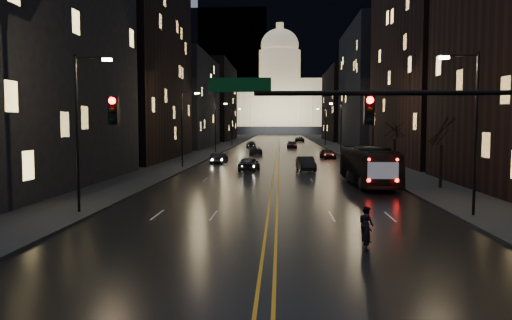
# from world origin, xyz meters

# --- Properties ---
(ground) EXTENTS (900.00, 900.00, 0.00)m
(ground) POSITION_xyz_m (0.00, 0.00, 0.00)
(ground) COLOR black
(ground) RESTS_ON ground
(road) EXTENTS (20.00, 320.00, 0.02)m
(road) POSITION_xyz_m (0.00, 130.00, 0.01)
(road) COLOR black
(road) RESTS_ON ground
(sidewalk_left) EXTENTS (8.00, 320.00, 0.16)m
(sidewalk_left) POSITION_xyz_m (-14.00, 130.00, 0.08)
(sidewalk_left) COLOR black
(sidewalk_left) RESTS_ON ground
(sidewalk_right) EXTENTS (8.00, 320.00, 0.16)m
(sidewalk_right) POSITION_xyz_m (14.00, 130.00, 0.08)
(sidewalk_right) COLOR black
(sidewalk_right) RESTS_ON ground
(center_line) EXTENTS (0.62, 320.00, 0.01)m
(center_line) POSITION_xyz_m (0.00, 130.00, 0.03)
(center_line) COLOR orange
(center_line) RESTS_ON road
(building_left_near) EXTENTS (12.00, 28.00, 22.00)m
(building_left_near) POSITION_xyz_m (-21.00, 22.00, 11.00)
(building_left_near) COLOR black
(building_left_near) RESTS_ON ground
(building_left_mid) EXTENTS (12.00, 30.00, 28.00)m
(building_left_mid) POSITION_xyz_m (-21.00, 54.00, 14.00)
(building_left_mid) COLOR black
(building_left_mid) RESTS_ON ground
(building_left_far) EXTENTS (12.00, 34.00, 20.00)m
(building_left_far) POSITION_xyz_m (-21.00, 92.00, 10.00)
(building_left_far) COLOR black
(building_left_far) RESTS_ON ground
(building_left_dist) EXTENTS (12.00, 40.00, 24.00)m
(building_left_dist) POSITION_xyz_m (-21.00, 140.00, 12.00)
(building_left_dist) COLOR black
(building_left_dist) RESTS_ON ground
(building_right_tall) EXTENTS (12.00, 30.00, 38.00)m
(building_right_tall) POSITION_xyz_m (21.00, 50.00, 19.00)
(building_right_tall) COLOR black
(building_right_tall) RESTS_ON ground
(building_right_mid) EXTENTS (12.00, 34.00, 26.00)m
(building_right_mid) POSITION_xyz_m (21.00, 92.00, 13.00)
(building_right_mid) COLOR black
(building_right_mid) RESTS_ON ground
(building_right_dist) EXTENTS (12.00, 40.00, 22.00)m
(building_right_dist) POSITION_xyz_m (21.00, 140.00, 11.00)
(building_right_dist) COLOR black
(building_right_dist) RESTS_ON ground
(mountain_ridge) EXTENTS (520.00, 60.00, 130.00)m
(mountain_ridge) POSITION_xyz_m (40.00, 380.00, 65.00)
(mountain_ridge) COLOR black
(mountain_ridge) RESTS_ON ground
(capitol) EXTENTS (90.00, 50.00, 58.50)m
(capitol) POSITION_xyz_m (0.00, 250.00, 17.15)
(capitol) COLOR black
(capitol) RESTS_ON ground
(traffic_signal) EXTENTS (17.29, 0.45, 7.00)m
(traffic_signal) POSITION_xyz_m (5.91, -0.00, 5.10)
(traffic_signal) COLOR black
(traffic_signal) RESTS_ON ground
(streetlamp_right_near) EXTENTS (2.13, 0.25, 9.00)m
(streetlamp_right_near) POSITION_xyz_m (10.81, 10.00, 5.08)
(streetlamp_right_near) COLOR black
(streetlamp_right_near) RESTS_ON ground
(streetlamp_left_near) EXTENTS (2.13, 0.25, 9.00)m
(streetlamp_left_near) POSITION_xyz_m (-10.81, 10.00, 5.08)
(streetlamp_left_near) COLOR black
(streetlamp_left_near) RESTS_ON ground
(streetlamp_right_mid) EXTENTS (2.13, 0.25, 9.00)m
(streetlamp_right_mid) POSITION_xyz_m (10.81, 40.00, 5.08)
(streetlamp_right_mid) COLOR black
(streetlamp_right_mid) RESTS_ON ground
(streetlamp_left_mid) EXTENTS (2.13, 0.25, 9.00)m
(streetlamp_left_mid) POSITION_xyz_m (-10.81, 40.00, 5.08)
(streetlamp_left_mid) COLOR black
(streetlamp_left_mid) RESTS_ON ground
(streetlamp_right_far) EXTENTS (2.13, 0.25, 9.00)m
(streetlamp_right_far) POSITION_xyz_m (10.81, 70.00, 5.08)
(streetlamp_right_far) COLOR black
(streetlamp_right_far) RESTS_ON ground
(streetlamp_left_far) EXTENTS (2.13, 0.25, 9.00)m
(streetlamp_left_far) POSITION_xyz_m (-10.81, 70.00, 5.08)
(streetlamp_left_far) COLOR black
(streetlamp_left_far) RESTS_ON ground
(streetlamp_right_dist) EXTENTS (2.13, 0.25, 9.00)m
(streetlamp_right_dist) POSITION_xyz_m (10.81, 100.00, 5.08)
(streetlamp_right_dist) COLOR black
(streetlamp_right_dist) RESTS_ON ground
(streetlamp_left_dist) EXTENTS (2.13, 0.25, 9.00)m
(streetlamp_left_dist) POSITION_xyz_m (-10.81, 100.00, 5.08)
(streetlamp_left_dist) COLOR black
(streetlamp_left_dist) RESTS_ON ground
(tree_right_mid) EXTENTS (2.40, 2.40, 6.65)m
(tree_right_mid) POSITION_xyz_m (13.00, 22.00, 4.53)
(tree_right_mid) COLOR black
(tree_right_mid) RESTS_ON ground
(tree_right_far) EXTENTS (2.40, 2.40, 6.65)m
(tree_right_far) POSITION_xyz_m (13.00, 38.00, 4.53)
(tree_right_far) COLOR black
(tree_right_far) RESTS_ON ground
(bus) EXTENTS (3.33, 11.83, 3.26)m
(bus) POSITION_xyz_m (7.80, 24.43, 1.63)
(bus) COLOR black
(bus) RESTS_ON ground
(oncoming_car_a) EXTENTS (2.40, 4.87, 1.60)m
(oncoming_car_a) POSITION_xyz_m (-2.97, 36.53, 0.80)
(oncoming_car_a) COLOR black
(oncoming_car_a) RESTS_ON ground
(oncoming_car_b) EXTENTS (1.93, 4.48, 1.44)m
(oncoming_car_b) POSITION_xyz_m (-7.44, 46.10, 0.72)
(oncoming_car_b) COLOR black
(oncoming_car_b) RESTS_ON ground
(oncoming_car_c) EXTENTS (2.47, 4.83, 1.30)m
(oncoming_car_c) POSITION_xyz_m (-3.71, 66.65, 0.65)
(oncoming_car_c) COLOR black
(oncoming_car_c) RESTS_ON ground
(oncoming_car_d) EXTENTS (2.42, 5.21, 1.47)m
(oncoming_car_d) POSITION_xyz_m (-5.91, 90.18, 0.74)
(oncoming_car_d) COLOR black
(oncoming_car_d) RESTS_ON ground
(receding_car_a) EXTENTS (2.13, 4.96, 1.59)m
(receding_car_a) POSITION_xyz_m (3.22, 37.09, 0.79)
(receding_car_a) COLOR black
(receding_car_a) RESTS_ON ground
(receding_car_b) EXTENTS (2.33, 4.55, 1.48)m
(receding_car_b) POSITION_xyz_m (7.46, 56.63, 0.74)
(receding_car_b) COLOR black
(receding_car_b) RESTS_ON ground
(receding_car_c) EXTENTS (2.15, 5.21, 1.51)m
(receding_car_c) POSITION_xyz_m (2.90, 88.40, 0.75)
(receding_car_c) COLOR black
(receding_car_c) RESTS_ON ground
(receding_car_d) EXTENTS (2.67, 5.59, 1.54)m
(receding_car_d) POSITION_xyz_m (6.04, 127.38, 0.77)
(receding_car_d) COLOR black
(receding_car_d) RESTS_ON ground
(pedestrian_a) EXTENTS (0.46, 0.61, 1.53)m
(pedestrian_a) POSITION_xyz_m (3.93, 2.41, 0.76)
(pedestrian_a) COLOR black
(pedestrian_a) RESTS_ON ground
(pedestrian_b) EXTENTS (0.67, 0.85, 1.55)m
(pedestrian_b) POSITION_xyz_m (4.20, 4.17, 0.78)
(pedestrian_b) COLOR black
(pedestrian_b) RESTS_ON ground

